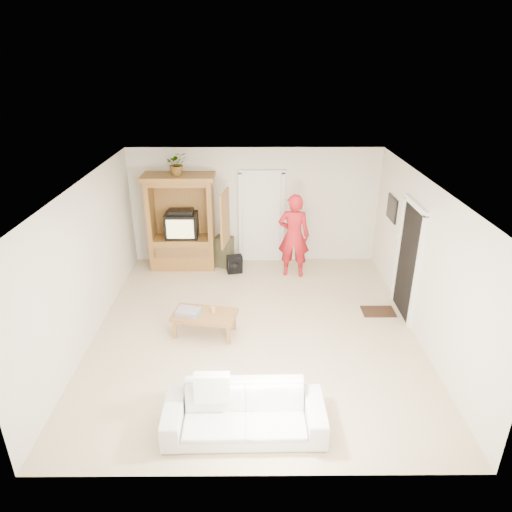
{
  "coord_description": "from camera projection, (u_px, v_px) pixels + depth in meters",
  "views": [
    {
      "loc": [
        -0.03,
        -6.74,
        4.42
      ],
      "look_at": [
        0.02,
        0.6,
        1.15
      ],
      "focal_mm": 32.0,
      "sensor_mm": 36.0,
      "label": 1
    }
  ],
  "objects": [
    {
      "name": "doorway_right",
      "position": [
        408.0,
        262.0,
        8.1
      ],
      "size": [
        0.05,
        0.9,
        2.04
      ],
      "primitive_type": "cube",
      "color": "black",
      "rests_on": "floor"
    },
    {
      "name": "backpack_olive",
      "position": [
        224.0,
        252.0,
        10.2
      ],
      "size": [
        0.45,
        0.39,
        0.71
      ],
      "primitive_type": null,
      "rotation": [
        0.0,
        0.0,
        -0.36
      ],
      "color": "#47442B",
      "rests_on": "floor"
    },
    {
      "name": "plant",
      "position": [
        177.0,
        164.0,
        9.39
      ],
      "size": [
        0.51,
        0.47,
        0.48
      ],
      "primitive_type": "imported",
      "rotation": [
        0.0,
        0.0,
        0.25
      ],
      "color": "#4C7238",
      "rests_on": "armoire"
    },
    {
      "name": "backpack_black",
      "position": [
        235.0,
        265.0,
        9.94
      ],
      "size": [
        0.36,
        0.27,
        0.4
      ],
      "primitive_type": null,
      "rotation": [
        0.0,
        0.0,
        0.25
      ],
      "color": "black",
      "rests_on": "floor"
    },
    {
      "name": "door_back",
      "position": [
        261.0,
        218.0,
        10.25
      ],
      "size": [
        0.85,
        0.05,
        2.04
      ],
      "primitive_type": "cube",
      "color": "white",
      "rests_on": "floor"
    },
    {
      "name": "wall_front",
      "position": [
        257.0,
        385.0,
        4.68
      ],
      "size": [
        5.5,
        0.0,
        5.5
      ],
      "primitive_type": "plane",
      "rotation": [
        -1.57,
        0.0,
        0.0
      ],
      "color": "silver",
      "rests_on": "floor"
    },
    {
      "name": "wall_left",
      "position": [
        86.0,
        263.0,
        7.41
      ],
      "size": [
        0.0,
        6.0,
        6.0
      ],
      "primitive_type": "plane",
      "rotation": [
        1.57,
        0.0,
        1.57
      ],
      "color": "silver",
      "rests_on": "floor"
    },
    {
      "name": "ceiling",
      "position": [
        255.0,
        185.0,
        6.89
      ],
      "size": [
        6.0,
        6.0,
        0.0
      ],
      "primitive_type": "plane",
      "rotation": [
        3.14,
        0.0,
        0.0
      ],
      "color": "white",
      "rests_on": "floor"
    },
    {
      "name": "man",
      "position": [
        294.0,
        236.0,
        9.58
      ],
      "size": [
        0.72,
        0.53,
        1.82
      ],
      "primitive_type": "imported",
      "rotation": [
        0.0,
        0.0,
        2.99
      ],
      "color": "#B1171F",
      "rests_on": "floor"
    },
    {
      "name": "wall_right",
      "position": [
        424.0,
        262.0,
        7.44
      ],
      "size": [
        0.0,
        6.0,
        6.0
      ],
      "primitive_type": "plane",
      "rotation": [
        1.57,
        0.0,
        -1.57
      ],
      "color": "silver",
      "rests_on": "floor"
    },
    {
      "name": "armoire",
      "position": [
        183.0,
        228.0,
        10.0
      ],
      "size": [
        1.82,
        1.14,
        2.1
      ],
      "color": "#91602D",
      "rests_on": "floor"
    },
    {
      "name": "sofa",
      "position": [
        244.0,
        413.0,
        5.71
      ],
      "size": [
        2.03,
        0.82,
        0.59
      ],
      "primitive_type": "imported",
      "rotation": [
        0.0,
        0.0,
        0.01
      ],
      "color": "silver",
      "rests_on": "floor"
    },
    {
      "name": "wall_back",
      "position": [
        255.0,
        206.0,
        10.16
      ],
      "size": [
        5.5,
        0.0,
        5.5
      ],
      "primitive_type": "plane",
      "rotation": [
        1.57,
        0.0,
        0.0
      ],
      "color": "silver",
      "rests_on": "floor"
    },
    {
      "name": "floor",
      "position": [
        255.0,
        330.0,
        7.95
      ],
      "size": [
        6.0,
        6.0,
        0.0
      ],
      "primitive_type": "plane",
      "color": "tan",
      "rests_on": "ground"
    },
    {
      "name": "candle",
      "position": [
        213.0,
        310.0,
        7.72
      ],
      "size": [
        0.08,
        0.08,
        0.1
      ],
      "primitive_type": "cylinder",
      "color": "tan",
      "rests_on": "coffee_table"
    },
    {
      "name": "coffee_table",
      "position": [
        205.0,
        316.0,
        7.71
      ],
      "size": [
        1.15,
        0.76,
        0.4
      ],
      "rotation": [
        0.0,
        0.0,
        -0.18
      ],
      "color": "brown",
      "rests_on": "floor"
    },
    {
      "name": "framed_picture",
      "position": [
        392.0,
        208.0,
        9.05
      ],
      "size": [
        0.03,
        0.6,
        0.48
      ],
      "primitive_type": "cube",
      "color": "black",
      "rests_on": "wall_right"
    },
    {
      "name": "doormat",
      "position": [
        378.0,
        311.0,
        8.51
      ],
      "size": [
        0.6,
        0.4,
        0.02
      ],
      "primitive_type": "cube",
      "color": "#382316",
      "rests_on": "floor"
    },
    {
      "name": "towel",
      "position": [
        188.0,
        312.0,
        7.68
      ],
      "size": [
        0.44,
        0.37,
        0.08
      ],
      "primitive_type": "cube",
      "rotation": [
        0.0,
        0.0,
        -0.26
      ],
      "color": "#D7475E",
      "rests_on": "coffee_table"
    }
  ]
}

